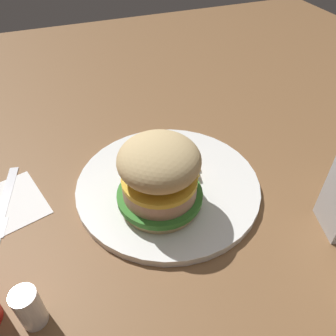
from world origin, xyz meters
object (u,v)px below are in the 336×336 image
Objects in this scene: plate at (168,185)px; fries_pile at (182,162)px; fork at (3,206)px; salt_shaker at (29,308)px; napkin at (3,206)px; sandwich at (159,175)px.

plate is 0.05m from fries_pile.
fork is 3.14× the size of salt_shaker.
plate is 0.25m from napkin.
sandwich is 1.10× the size of napkin.
napkin is 2.00× the size of salt_shaker.
napkin is (-0.05, -0.24, -0.01)m from plate.
salt_shaker is at bearing -56.10° from plate.
fork is (-0.02, -0.28, -0.01)m from fries_pile.
plate is 0.25m from fork.
fork is at bearing -93.32° from fries_pile.
salt_shaker is at bearing -60.41° from sandwich.
plate is at bearing 78.50° from napkin.
salt_shaker is at bearing 9.43° from napkin.
fries_pile is at bearing 86.68° from fork.
salt_shaker reaches higher than napkin.
fork is (-0.05, -0.24, -0.00)m from plate.
fork is (-0.08, -0.22, -0.06)m from sandwich.
salt_shaker is at bearing 9.60° from fork.
napkin is (-0.02, -0.28, -0.02)m from fries_pile.
fries_pile is at bearing 137.34° from sandwich.
sandwich reaches higher than fries_pile.
fries_pile reaches higher than napkin.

